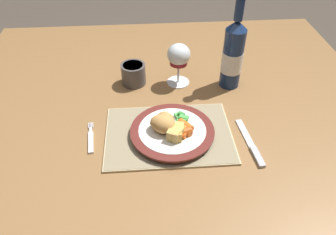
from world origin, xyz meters
TOP-DOWN VIEW (x-y plane):
  - ground_plane at (0.00, 0.00)m, footprint 6.00×6.00m
  - dining_table at (0.00, 0.00)m, footprint 1.35×1.07m
  - placemat at (-0.01, -0.19)m, footprint 0.35×0.25m
  - dinner_plate at (0.00, -0.19)m, footprint 0.23×0.23m
  - breaded_croquettes at (-0.02, -0.19)m, footprint 0.08×0.09m
  - green_beans_pile at (0.03, -0.17)m, footprint 0.04×0.08m
  - glazed_carrots at (0.03, -0.21)m, footprint 0.07×0.07m
  - fork at (-0.22, -0.19)m, footprint 0.03×0.12m
  - table_knife at (0.21, -0.25)m, footprint 0.04×0.19m
  - wine_glass at (0.04, 0.07)m, footprint 0.08×0.08m
  - bottle at (0.21, 0.04)m, footprint 0.07×0.07m
  - roast_potatoes at (0.01, -0.22)m, footprint 0.05×0.06m
  - drinking_cup at (-0.11, 0.08)m, footprint 0.08×0.08m

SIDE VIEW (x-z plane):
  - ground_plane at x=0.00m, z-range 0.00..0.00m
  - dining_table at x=0.00m, z-range 0.29..1.03m
  - fork at x=-0.22m, z-range 0.74..0.75m
  - table_knife at x=0.21m, z-range 0.74..0.75m
  - placemat at x=-0.01m, z-range 0.74..0.75m
  - dinner_plate at x=0.00m, z-range 0.75..0.77m
  - green_beans_pile at x=0.03m, z-range 0.76..0.78m
  - glazed_carrots at x=0.03m, z-range 0.76..0.79m
  - drinking_cup at x=-0.11m, z-range 0.74..0.81m
  - roast_potatoes at x=0.01m, z-range 0.76..0.80m
  - breaded_croquettes at x=-0.02m, z-range 0.77..0.81m
  - wine_glass at x=0.04m, z-range 0.77..0.91m
  - bottle at x=0.21m, z-range 0.70..1.01m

